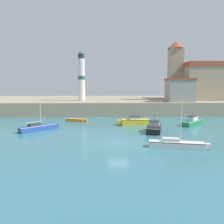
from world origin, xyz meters
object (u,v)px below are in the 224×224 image
object	(u,v)px
harbor_shed_near_wharf	(180,90)
motorboat_black_4	(154,128)
sailboat_white_0	(177,144)
motorboat_yellow_5	(134,121)
lighthouse	(81,77)
sailboat_blue_2	(39,127)
motorboat_green_3	(192,122)
church	(192,80)
dinghy_orange_6	(77,120)

from	to	relation	value
harbor_shed_near_wharf	motorboat_black_4	bearing A→B (deg)	-117.03
sailboat_white_0	motorboat_black_4	xyz separation A→B (m)	(-0.62, 8.51, 0.19)
motorboat_yellow_5	lighthouse	bearing A→B (deg)	120.08
sailboat_blue_2	motorboat_black_4	bearing A→B (deg)	-4.34
motorboat_yellow_5	motorboat_black_4	bearing A→B (deg)	-70.45
motorboat_green_3	motorboat_black_4	world-z (taller)	motorboat_black_4
motorboat_yellow_5	church	bearing A→B (deg)	51.86
motorboat_yellow_5	motorboat_green_3	bearing A→B (deg)	-1.76
sailboat_white_0	motorboat_green_3	xyz separation A→B (m)	(7.31, 14.35, 0.14)
sailboat_white_0	motorboat_yellow_5	size ratio (longest dim) A/B	1.11
dinghy_orange_6	lighthouse	xyz separation A→B (m)	(-0.73, 15.55, 9.01)
sailboat_blue_2	motorboat_yellow_5	xyz separation A→B (m)	(15.24, 4.83, 0.11)
church	lighthouse	world-z (taller)	church
motorboat_green_3	lighthouse	distance (m)	30.80
sailboat_white_0	dinghy_orange_6	size ratio (longest dim) A/B	1.51
motorboat_black_4	motorboat_green_3	bearing A→B (deg)	36.39
sailboat_blue_2	lighthouse	world-z (taller)	lighthouse
dinghy_orange_6	harbor_shed_near_wharf	size ratio (longest dim) A/B	0.68
sailboat_blue_2	motorboat_black_4	size ratio (longest dim) A/B	0.91
motorboat_green_3	harbor_shed_near_wharf	bearing A→B (deg)	80.55
motorboat_black_4	dinghy_orange_6	distance (m)	16.64
sailboat_blue_2	motorboat_green_3	xyz separation A→B (m)	(25.35, 4.52, 0.08)
church	harbor_shed_near_wharf	bearing A→B (deg)	-123.19
sailboat_blue_2	motorboat_yellow_5	world-z (taller)	sailboat_blue_2
motorboat_green_3	dinghy_orange_6	world-z (taller)	motorboat_green_3
harbor_shed_near_wharf	church	bearing A→B (deg)	56.81
lighthouse	harbor_shed_near_wharf	xyz separation A→B (m)	(24.00, -5.77, -3.37)
dinghy_orange_6	motorboat_black_4	bearing A→B (deg)	-38.90
motorboat_black_4	church	distance (m)	36.76
motorboat_green_3	dinghy_orange_6	size ratio (longest dim) A/B	1.18
motorboat_black_4	lighthouse	xyz separation A→B (m)	(-13.68, 26.00, 8.65)
sailboat_white_0	sailboat_blue_2	bearing A→B (deg)	151.41
sailboat_white_0	church	size ratio (longest dim) A/B	0.37
motorboat_green_3	sailboat_blue_2	bearing A→B (deg)	-169.89
motorboat_black_4	lighthouse	size ratio (longest dim) A/B	0.45
sailboat_blue_2	motorboat_black_4	xyz separation A→B (m)	(17.42, -1.32, 0.13)
lighthouse	dinghy_orange_6	bearing A→B (deg)	-87.30
motorboat_green_3	church	size ratio (longest dim) A/B	0.29
motorboat_yellow_5	dinghy_orange_6	distance (m)	11.59
dinghy_orange_6	harbor_shed_near_wharf	xyz separation A→B (m)	(23.27, 9.78, 5.65)
motorboat_green_3	lighthouse	xyz separation A→B (m)	(-21.61, 20.16, 8.70)
motorboat_yellow_5	lighthouse	xyz separation A→B (m)	(-11.49, 19.85, 8.67)
motorboat_yellow_5	lighthouse	world-z (taller)	lighthouse
motorboat_green_3	church	world-z (taller)	church
sailboat_white_0	motorboat_yellow_5	xyz separation A→B (m)	(-2.80, 14.66, 0.17)
sailboat_white_0	lighthouse	distance (m)	38.38
motorboat_black_4	lighthouse	world-z (taller)	lighthouse
lighthouse	sailboat_blue_2	bearing A→B (deg)	-98.62
church	harbor_shed_near_wharf	world-z (taller)	church
motorboat_yellow_5	harbor_shed_near_wharf	distance (m)	19.56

